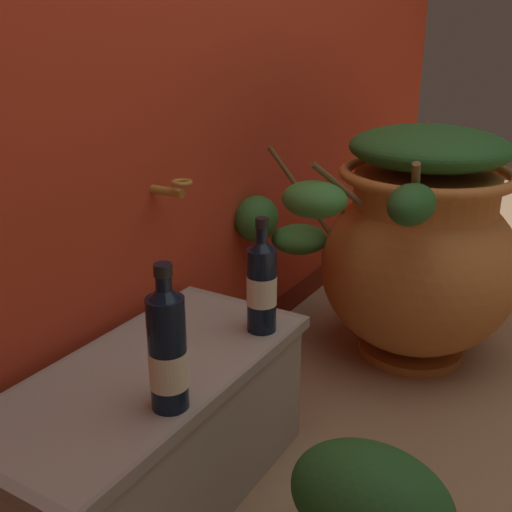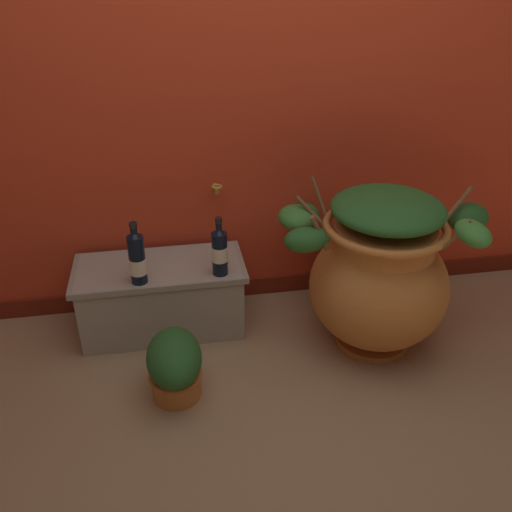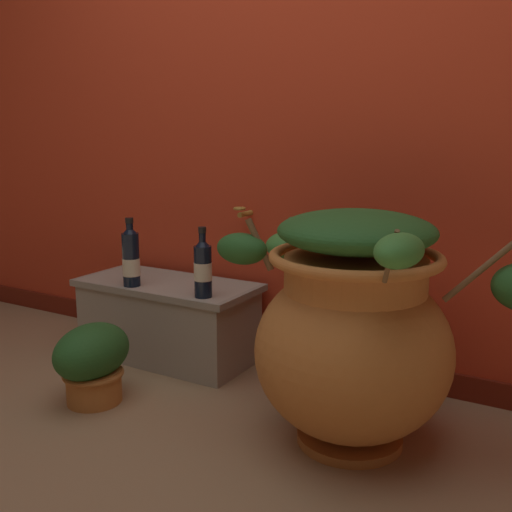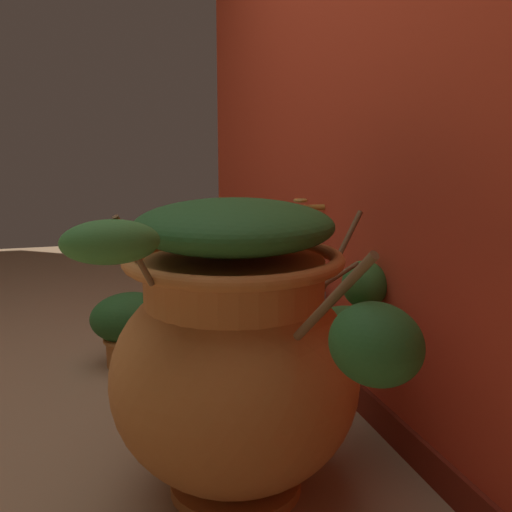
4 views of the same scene
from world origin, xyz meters
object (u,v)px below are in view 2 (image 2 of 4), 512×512
terracotta_urn (378,271)px  wine_bottle_left (137,257)px  potted_shrub (175,365)px  wine_bottle_middle (220,250)px

terracotta_urn → wine_bottle_left: (-1.12, 0.16, 0.09)m
wine_bottle_left → potted_shrub: 0.53m
terracotta_urn → potted_shrub: bearing=-167.2°
wine_bottle_left → potted_shrub: bearing=-71.4°
terracotta_urn → wine_bottle_middle: size_ratio=3.64×
potted_shrub → terracotta_urn: bearing=12.8°
terracotta_urn → potted_shrub: (-0.99, -0.22, -0.24)m
wine_bottle_left → wine_bottle_middle: (0.38, 0.01, -0.00)m
wine_bottle_left → wine_bottle_middle: bearing=1.6°
terracotta_urn → wine_bottle_middle: terracotta_urn is taller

